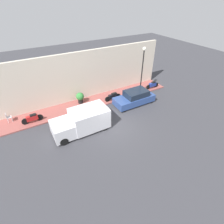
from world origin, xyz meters
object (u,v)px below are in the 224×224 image
Objects in this scene: motorcycle_blue at (153,85)px; motorcycle_black at (113,96)px; parked_car at (135,98)px; potted_plant at (80,97)px; streetlamp at (143,62)px; motorcycle_red at (32,118)px; delivery_van at (81,121)px; cafe_chair at (8,117)px.

motorcycle_black reaches higher than motorcycle_blue.
parked_car is 3.65× the size of potted_plant.
parked_car is at bearing 128.66° from streetlamp.
motorcycle_red is at bearing 88.85° from streetlamp.
streetlamp is at bearing -71.02° from delivery_van.
motorcycle_blue is 0.98× the size of motorcycle_red.
motorcycle_blue is at bearing -89.22° from motorcycle_black.
delivery_van reaches higher than motorcycle_black.
delivery_van reaches higher than motorcycle_blue.
potted_plant is (0.96, -4.84, 0.23)m from motorcycle_red.
streetlamp is (-0.10, 1.90, 3.06)m from motorcycle_blue.
delivery_van is at bearing 160.38° from potted_plant.
streetlamp is at bearing -100.05° from potted_plant.
parked_car is 2.25× the size of motorcycle_black.
potted_plant is at bearing -19.62° from delivery_van.
delivery_van reaches higher than parked_car.
delivery_van is (-1.30, 6.29, 0.26)m from parked_car.
delivery_van is 2.57× the size of motorcycle_red.
cafe_chair is at bearing 88.75° from potted_plant.
potted_plant is 6.66m from cafe_chair.
streetlamp is at bearing -90.42° from motorcycle_black.
cafe_chair is (1.34, 13.42, -2.96)m from streetlamp.
potted_plant is at bearing 69.89° from motorcycle_black.
motorcycle_black is 9.94m from cafe_chair.
motorcycle_blue is 0.94× the size of motorcycle_black.
motorcycle_red is (1.75, 9.70, -0.14)m from parked_car.
streetlamp is 7.42m from potted_plant.
cafe_chair is at bearing 76.03° from parked_car.
streetlamp reaches higher than delivery_van.
motorcycle_red is at bearing -121.48° from cafe_chair.
potted_plant is (2.72, 4.86, 0.09)m from parked_car.
motorcycle_blue is at bearing -66.90° from parked_car.
motorcycle_red is at bearing 101.27° from potted_plant.
cafe_chair is (4.16, 5.22, -0.32)m from delivery_van.
potted_plant is (1.20, 6.76, -2.82)m from streetlamp.
motorcycle_blue is 3.60m from streetlamp.
cafe_chair reaches higher than motorcycle_black.
streetlamp is (2.82, -8.20, 2.64)m from delivery_van.
streetlamp is (-0.03, -3.56, 3.04)m from motorcycle_black.
cafe_chair is (1.11, 1.81, 0.09)m from motorcycle_red.
motorcycle_black is at bearing -110.11° from potted_plant.
motorcycle_red is 1.55× the size of potted_plant.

